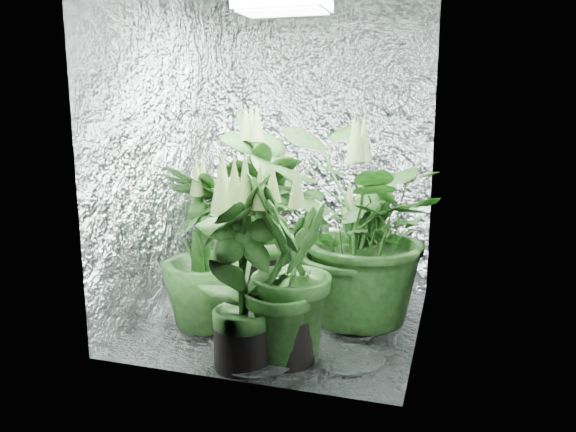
% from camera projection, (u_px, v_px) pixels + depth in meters
% --- Properties ---
extents(ground, '(1.60, 1.60, 0.00)m').
position_uv_depth(ground, '(283.00, 319.00, 3.42)').
color(ground, silver).
rests_on(ground, ground).
extents(walls, '(1.62, 1.62, 2.00)m').
position_uv_depth(walls, '(283.00, 156.00, 3.22)').
color(walls, silver).
rests_on(walls, ground).
extents(grow_lamp, '(0.50, 0.30, 0.22)m').
position_uv_depth(grow_lamp, '(283.00, 4.00, 3.06)').
color(grow_lamp, gray).
rests_on(grow_lamp, ceiling).
extents(plant_a, '(0.93, 0.93, 0.93)m').
position_uv_depth(plant_a, '(245.00, 224.00, 4.04)').
color(plant_a, black).
rests_on(plant_a, ground).
extents(plant_b, '(0.81, 0.81, 1.32)m').
position_uv_depth(plant_b, '(261.00, 206.00, 3.78)').
color(plant_b, black).
rests_on(plant_b, ground).
extents(plant_c, '(0.43, 0.43, 0.85)m').
position_uv_depth(plant_c, '(363.00, 254.00, 3.46)').
color(plant_c, black).
rests_on(plant_c, ground).
extents(plant_d, '(0.67, 0.67, 1.02)m').
position_uv_depth(plant_d, '(206.00, 250.00, 3.20)').
color(plant_d, black).
rests_on(plant_d, ground).
extents(plant_e, '(1.32, 1.32, 1.24)m').
position_uv_depth(plant_e, '(358.00, 230.00, 3.18)').
color(plant_e, black).
rests_on(plant_e, ground).
extents(plant_f, '(0.59, 0.59, 1.06)m').
position_uv_depth(plant_f, '(243.00, 275.00, 2.73)').
color(plant_f, black).
rests_on(plant_f, ground).
extents(plant_g, '(0.52, 0.52, 1.04)m').
position_uv_depth(plant_g, '(288.00, 272.00, 2.78)').
color(plant_g, black).
rests_on(plant_g, ground).
extents(circulation_fan, '(0.15, 0.31, 0.35)m').
position_uv_depth(circulation_fan, '(395.00, 275.00, 3.80)').
color(circulation_fan, black).
rests_on(circulation_fan, ground).
extents(plant_label, '(0.05, 0.02, 0.08)m').
position_uv_depth(plant_label, '(253.00, 313.00, 2.72)').
color(plant_label, white).
rests_on(plant_label, plant_f).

